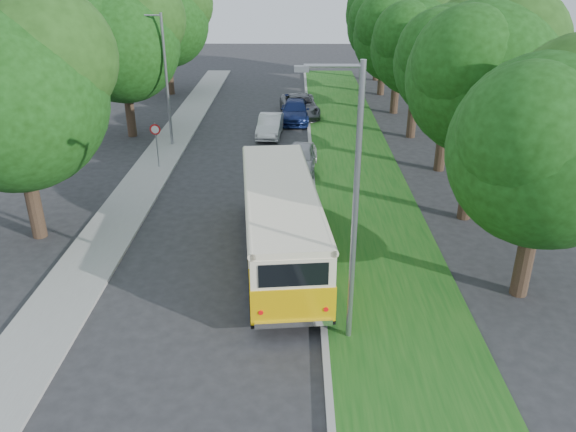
{
  "coord_description": "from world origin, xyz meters",
  "views": [
    {
      "loc": [
        2.71,
        -15.97,
        10.15
      ],
      "look_at": [
        2.46,
        2.82,
        1.5
      ],
      "focal_mm": 35.0,
      "sensor_mm": 36.0,
      "label": 1
    }
  ],
  "objects_px": {
    "lamppost_near": "(352,202)",
    "vintage_bus": "(280,224)",
    "lamppost_far": "(164,76)",
    "car_blue": "(295,111)",
    "car_silver": "(301,158)",
    "car_white": "(270,126)",
    "car_grey": "(300,106)"
  },
  "relations": [
    {
      "from": "lamppost_far",
      "to": "car_white",
      "type": "relative_size",
      "value": 1.88
    },
    {
      "from": "vintage_bus",
      "to": "car_white",
      "type": "xyz_separation_m",
      "value": [
        -1.06,
        15.93,
        -0.81
      ]
    },
    {
      "from": "lamppost_far",
      "to": "car_white",
      "type": "xyz_separation_m",
      "value": [
        5.83,
        2.17,
        -3.46
      ]
    },
    {
      "from": "lamppost_near",
      "to": "vintage_bus",
      "type": "relative_size",
      "value": 0.81
    },
    {
      "from": "lamppost_far",
      "to": "car_blue",
      "type": "relative_size",
      "value": 1.58
    },
    {
      "from": "vintage_bus",
      "to": "car_silver",
      "type": "relative_size",
      "value": 2.47
    },
    {
      "from": "car_white",
      "to": "car_blue",
      "type": "distance_m",
      "value": 3.9
    },
    {
      "from": "car_grey",
      "to": "vintage_bus",
      "type": "bearing_deg",
      "value": -97.98
    },
    {
      "from": "vintage_bus",
      "to": "car_grey",
      "type": "distance_m",
      "value": 20.75
    },
    {
      "from": "lamppost_far",
      "to": "car_blue",
      "type": "xyz_separation_m",
      "value": [
        7.4,
        5.73,
        -3.43
      ]
    },
    {
      "from": "car_silver",
      "to": "car_blue",
      "type": "xyz_separation_m",
      "value": [
        -0.3,
        9.93,
        0.0
      ]
    },
    {
      "from": "car_blue",
      "to": "lamppost_far",
      "type": "bearing_deg",
      "value": -140.54
    },
    {
      "from": "car_white",
      "to": "lamppost_far",
      "type": "bearing_deg",
      "value": -155.85
    },
    {
      "from": "lamppost_near",
      "to": "vintage_bus",
      "type": "xyz_separation_m",
      "value": [
        -2.01,
        4.74,
        -2.9
      ]
    },
    {
      "from": "vintage_bus",
      "to": "car_silver",
      "type": "height_order",
      "value": "vintage_bus"
    },
    {
      "from": "lamppost_near",
      "to": "lamppost_far",
      "type": "xyz_separation_m",
      "value": [
        -8.91,
        18.5,
        -0.25
      ]
    },
    {
      "from": "lamppost_near",
      "to": "car_silver",
      "type": "height_order",
      "value": "lamppost_near"
    },
    {
      "from": "car_blue",
      "to": "car_grey",
      "type": "distance_m",
      "value": 1.26
    },
    {
      "from": "lamppost_near",
      "to": "car_silver",
      "type": "xyz_separation_m",
      "value": [
        -1.21,
        14.3,
        -3.69
      ]
    },
    {
      "from": "lamppost_near",
      "to": "car_white",
      "type": "bearing_deg",
      "value": 98.46
    },
    {
      "from": "car_silver",
      "to": "lamppost_near",
      "type": "bearing_deg",
      "value": -80.01
    },
    {
      "from": "lamppost_near",
      "to": "vintage_bus",
      "type": "height_order",
      "value": "lamppost_near"
    },
    {
      "from": "car_silver",
      "to": "car_blue",
      "type": "distance_m",
      "value": 9.93
    },
    {
      "from": "vintage_bus",
      "to": "car_blue",
      "type": "distance_m",
      "value": 19.52
    },
    {
      "from": "car_blue",
      "to": "car_grey",
      "type": "height_order",
      "value": "car_grey"
    },
    {
      "from": "car_blue",
      "to": "car_silver",
      "type": "bearing_deg",
      "value": -86.57
    },
    {
      "from": "lamppost_near",
      "to": "car_silver",
      "type": "distance_m",
      "value": 14.82
    },
    {
      "from": "vintage_bus",
      "to": "car_white",
      "type": "height_order",
      "value": "vintage_bus"
    },
    {
      "from": "car_silver",
      "to": "car_white",
      "type": "bearing_deg",
      "value": 111.53
    },
    {
      "from": "car_white",
      "to": "car_blue",
      "type": "bearing_deg",
      "value": 70.04
    },
    {
      "from": "car_silver",
      "to": "vintage_bus",
      "type": "bearing_deg",
      "value": -89.63
    },
    {
      "from": "car_white",
      "to": "car_grey",
      "type": "height_order",
      "value": "car_grey"
    }
  ]
}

